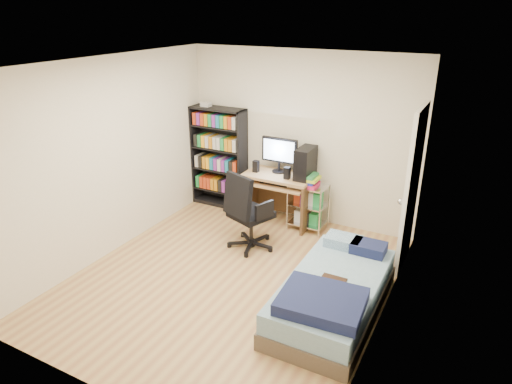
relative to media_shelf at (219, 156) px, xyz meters
The scene contains 7 objects.
room 2.30m from the media_shelf, 54.56° to the right, with size 3.58×4.08×2.58m.
media_shelf is the anchor object (origin of this frame).
computer_desk 1.25m from the media_shelf, ahead, with size 1.01×0.59×1.27m.
office_chair 1.62m from the media_shelf, 43.71° to the right, with size 0.82×0.82×1.07m.
wire_cart 1.64m from the media_shelf, ahead, with size 0.53×0.39×0.84m.
bed 3.26m from the media_shelf, 36.42° to the right, with size 0.92×1.84×0.52m.
door 3.08m from the media_shelf, ahead, with size 0.12×0.80×2.00m.
Camera 1 is at (2.43, -4.00, 3.04)m, focal length 32.00 mm.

